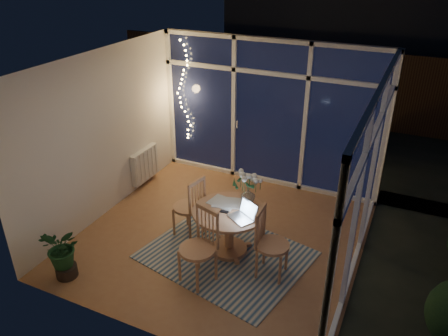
{
  "coord_description": "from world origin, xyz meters",
  "views": [
    {
      "loc": [
        2.32,
        -4.86,
        3.9
      ],
      "look_at": [
        -0.06,
        0.25,
        1.03
      ],
      "focal_mm": 35.0,
      "sensor_mm": 36.0,
      "label": 1
    }
  ],
  "objects": [
    {
      "name": "dining_table",
      "position": [
        0.26,
        -0.27,
        0.35
      ],
      "size": [
        1.2,
        1.2,
        0.69
      ],
      "primitive_type": "cylinder",
      "rotation": [
        0.0,
        0.0,
        -0.21
      ],
      "color": "#A5714A",
      "rests_on": "floor"
    },
    {
      "name": "chair_left",
      "position": [
        -0.47,
        -0.13,
        0.5
      ],
      "size": [
        0.54,
        0.54,
        1.0
      ],
      "primitive_type": "cube",
      "rotation": [
        0.0,
        0.0,
        -1.76
      ],
      "color": "#A5714A",
      "rests_on": "floor"
    },
    {
      "name": "flower_vase",
      "position": [
        0.4,
        0.05,
        0.8
      ],
      "size": [
        0.24,
        0.24,
        0.21
      ],
      "primitive_type": "imported",
      "rotation": [
        0.0,
        0.0,
        -0.21
      ],
      "color": "white",
      "rests_on": "dining_table"
    },
    {
      "name": "window_wall_back",
      "position": [
        0.0,
        1.96,
        1.3
      ],
      "size": [
        4.0,
        0.1,
        2.6
      ],
      "primitive_type": "cube",
      "color": "white",
      "rests_on": "floor"
    },
    {
      "name": "window_wall_right",
      "position": [
        1.96,
        0.0,
        1.3
      ],
      "size": [
        0.1,
        4.0,
        2.6
      ],
      "primitive_type": "cube",
      "color": "white",
      "rests_on": "floor"
    },
    {
      "name": "fairy_lights",
      "position": [
        -1.65,
        1.88,
        1.52
      ],
      "size": [
        0.24,
        0.1,
        1.85
      ],
      "primitive_type": null,
      "color": "#FFCA66",
      "rests_on": "window_wall_back"
    },
    {
      "name": "radiator",
      "position": [
        -1.94,
        0.9,
        0.4
      ],
      "size": [
        0.1,
        0.7,
        0.58
      ],
      "primitive_type": "cube",
      "color": "silver",
      "rests_on": "wall_left"
    },
    {
      "name": "phone",
      "position": [
        0.22,
        -0.34,
        0.7
      ],
      "size": [
        0.12,
        0.06,
        0.01
      ],
      "primitive_type": "cube",
      "rotation": [
        0.0,
        0.0,
        0.03
      ],
      "color": "black",
      "rests_on": "dining_table"
    },
    {
      "name": "floor",
      "position": [
        0.0,
        0.0,
        0.0
      ],
      "size": [
        4.0,
        4.0,
        0.0
      ],
      "primitive_type": "plane",
      "color": "#996442",
      "rests_on": "ground"
    },
    {
      "name": "ceiling",
      "position": [
        0.0,
        0.0,
        2.6
      ],
      "size": [
        4.0,
        4.0,
        0.0
      ],
      "primitive_type": "plane",
      "color": "white",
      "rests_on": "wall_back"
    },
    {
      "name": "bowl",
      "position": [
        0.61,
        -0.22,
        0.71
      ],
      "size": [
        0.18,
        0.18,
        0.04
      ],
      "primitive_type": "imported",
      "rotation": [
        0.0,
        0.0,
        -0.21
      ],
      "color": "silver",
      "rests_on": "dining_table"
    },
    {
      "name": "rug",
      "position": [
        0.26,
        -0.37,
        0.01
      ],
      "size": [
        2.44,
        2.11,
        0.01
      ],
      "primitive_type": "cube",
      "rotation": [
        0.0,
        0.0,
        -0.21
      ],
      "color": "beige",
      "rests_on": "floor"
    },
    {
      "name": "potted_plant",
      "position": [
        -1.47,
        -1.65,
        0.38
      ],
      "size": [
        0.67,
        0.62,
        0.76
      ],
      "primitive_type": "imported",
      "rotation": [
        0.0,
        0.0,
        -0.34
      ],
      "color": "#184421",
      "rests_on": "floor"
    },
    {
      "name": "chair_front",
      "position": [
        0.15,
        -1.0,
        0.53
      ],
      "size": [
        0.62,
        0.62,
        1.05
      ],
      "primitive_type": "cube",
      "rotation": [
        0.0,
        0.0,
        -0.32
      ],
      "color": "#A5714A",
      "rests_on": "floor"
    },
    {
      "name": "laptop",
      "position": [
        0.48,
        -0.4,
        0.82
      ],
      "size": [
        0.43,
        0.42,
        0.24
      ],
      "primitive_type": null,
      "rotation": [
        0.0,
        0.0,
        -0.54
      ],
      "color": "silver",
      "rests_on": "dining_table"
    },
    {
      "name": "wall_left",
      "position": [
        -2.0,
        0.0,
        1.3
      ],
      "size": [
        0.04,
        4.0,
        2.6
      ],
      "primitive_type": "cube",
      "color": "silver",
      "rests_on": "floor"
    },
    {
      "name": "neighbour_roof",
      "position": [
        0.3,
        8.5,
        2.2
      ],
      "size": [
        7.0,
        3.0,
        2.2
      ],
      "primitive_type": "cube",
      "color": "#2D3037",
      "rests_on": "ground"
    },
    {
      "name": "wall_right",
      "position": [
        2.0,
        0.0,
        1.3
      ],
      "size": [
        0.04,
        4.0,
        2.6
      ],
      "primitive_type": "cube",
      "color": "silver",
      "rests_on": "floor"
    },
    {
      "name": "garden_shrubs",
      "position": [
        -0.8,
        3.4,
        0.45
      ],
      "size": [
        0.9,
        0.9,
        0.9
      ],
      "primitive_type": "sphere",
      "color": "black",
      "rests_on": "ground"
    },
    {
      "name": "wall_front",
      "position": [
        0.0,
        -2.0,
        1.3
      ],
      "size": [
        4.0,
        0.04,
        2.6
      ],
      "primitive_type": "cube",
      "color": "silver",
      "rests_on": "floor"
    },
    {
      "name": "newspapers",
      "position": [
        0.13,
        -0.14,
        0.7
      ],
      "size": [
        0.41,
        0.32,
        0.01
      ],
      "primitive_type": "cube",
      "rotation": [
        0.0,
        0.0,
        0.04
      ],
      "color": "silver",
      "rests_on": "dining_table"
    },
    {
      "name": "wall_back",
      "position": [
        0.0,
        2.0,
        1.3
      ],
      "size": [
        4.0,
        0.04,
        2.6
      ],
      "primitive_type": "cube",
      "color": "silver",
      "rests_on": "floor"
    },
    {
      "name": "garden_fence",
      "position": [
        0.0,
        5.5,
        0.9
      ],
      "size": [
        11.0,
        0.08,
        1.8
      ],
      "primitive_type": "cube",
      "color": "#361E13",
      "rests_on": "ground"
    },
    {
      "name": "chair_right",
      "position": [
        0.97,
        -0.48,
        0.5
      ],
      "size": [
        0.48,
        0.48,
        1.0
      ],
      "primitive_type": "cube",
      "rotation": [
        0.0,
        0.0,
        1.61
      ],
      "color": "#A5714A",
      "rests_on": "floor"
    },
    {
      "name": "garden_patio",
      "position": [
        0.5,
        5.0,
        -0.06
      ],
      "size": [
        12.0,
        6.0,
        0.1
      ],
      "primitive_type": "cube",
      "color": "black",
      "rests_on": "ground"
    }
  ]
}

